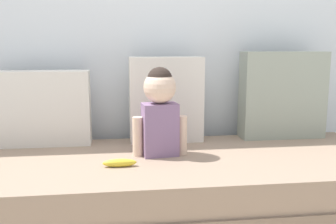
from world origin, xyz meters
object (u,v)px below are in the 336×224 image
Objects in this scene: throw_pillow_center at (166,100)px; toddler at (160,108)px; throw_pillow_left at (40,108)px; banana at (120,163)px; couch at (175,193)px; throw_pillow_right at (283,95)px.

throw_pillow_center reaches higher than toddler.
throw_pillow_left is 3.49× the size of banana.
banana is (-0.30, -0.13, 0.22)m from couch.
toddler is at bearing -103.16° from throw_pillow_center.
throw_pillow_left reaches higher than banana.
throw_pillow_center reaches higher than banana.
throw_pillow_right is at bearing 0.00° from throw_pillow_center.
couch is at bearing -36.09° from toddler.
throw_pillow_right is (1.53, 0.00, 0.05)m from throw_pillow_left.
couch is 0.39m from banana.
toddler is at bearing 38.92° from banana.
banana is at bearing -120.82° from throw_pillow_center.
throw_pillow_left is 1.06× the size of throw_pillow_right.
couch is at bearing -26.03° from throw_pillow_left.
throw_pillow_left is 1.53m from throw_pillow_right.
couch is 0.98m from throw_pillow_right.
throw_pillow_right is at bearing 20.81° from toddler.
throw_pillow_center is (0.00, 0.37, 0.47)m from couch.
throw_pillow_center is 0.63m from banana.
couch is 4.67× the size of throw_pillow_center.
throw_pillow_left is at bearing 133.07° from banana.
throw_pillow_center is at bearing 0.00° from throw_pillow_left.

